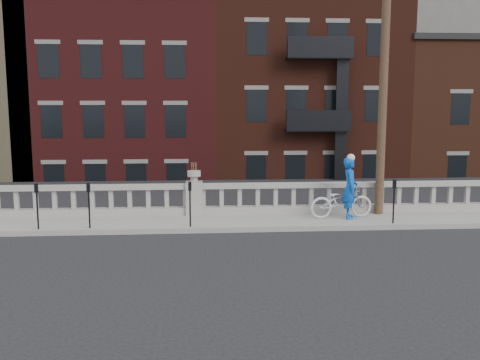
# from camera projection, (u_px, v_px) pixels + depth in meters

# --- Properties ---
(ground) EXTENTS (120.00, 120.00, 0.00)m
(ground) POSITION_uv_depth(u_px,v_px,m) (193.00, 251.00, 14.05)
(ground) COLOR black
(ground) RESTS_ON ground
(sidewalk) EXTENTS (32.00, 2.20, 0.15)m
(sidewalk) POSITION_uv_depth(u_px,v_px,m) (194.00, 223.00, 17.00)
(sidewalk) COLOR gray
(sidewalk) RESTS_ON ground
(balustrade) EXTENTS (28.00, 0.34, 1.03)m
(balustrade) POSITION_uv_depth(u_px,v_px,m) (194.00, 200.00, 17.85)
(balustrade) COLOR gray
(balustrade) RESTS_ON sidewalk
(planter_pedestal) EXTENTS (0.55, 0.55, 1.76)m
(planter_pedestal) POSITION_uv_depth(u_px,v_px,m) (194.00, 194.00, 17.83)
(planter_pedestal) COLOR gray
(planter_pedestal) RESTS_ON sidewalk
(lower_level) EXTENTS (80.00, 44.00, 20.80)m
(lower_level) POSITION_uv_depth(u_px,v_px,m) (206.00, 121.00, 36.45)
(lower_level) COLOR #605E59
(lower_level) RESTS_ON ground
(utility_pole) EXTENTS (1.60, 0.28, 10.00)m
(utility_pole) POSITION_uv_depth(u_px,v_px,m) (384.00, 60.00, 17.29)
(utility_pole) COLOR #422D1E
(utility_pole) RESTS_ON sidewalk
(parking_meter_b) EXTENTS (0.10, 0.09, 1.36)m
(parking_meter_b) POSITION_uv_depth(u_px,v_px,m) (37.00, 201.00, 15.70)
(parking_meter_b) COLOR black
(parking_meter_b) RESTS_ON sidewalk
(parking_meter_c) EXTENTS (0.10, 0.09, 1.36)m
(parking_meter_c) POSITION_uv_depth(u_px,v_px,m) (89.00, 200.00, 15.80)
(parking_meter_c) COLOR black
(parking_meter_c) RESTS_ON sidewalk
(parking_meter_d) EXTENTS (0.10, 0.09, 1.36)m
(parking_meter_d) POSITION_uv_depth(u_px,v_px,m) (190.00, 199.00, 16.02)
(parking_meter_d) COLOR black
(parking_meter_d) RESTS_ON sidewalk
(parking_meter_e) EXTENTS (0.10, 0.09, 1.36)m
(parking_meter_e) POSITION_uv_depth(u_px,v_px,m) (394.00, 196.00, 16.47)
(parking_meter_e) COLOR black
(parking_meter_e) RESTS_ON sidewalk
(bicycle) EXTENTS (2.15, 0.96, 1.09)m
(bicycle) POSITION_uv_depth(u_px,v_px,m) (341.00, 201.00, 17.33)
(bicycle) COLOR silver
(bicycle) RESTS_ON sidewalk
(cyclist) EXTENTS (0.61, 0.80, 1.98)m
(cyclist) POSITION_uv_depth(u_px,v_px,m) (350.00, 188.00, 17.19)
(cyclist) COLOR blue
(cyclist) RESTS_ON sidewalk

